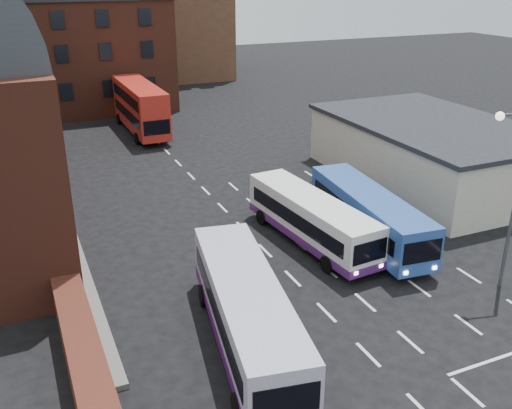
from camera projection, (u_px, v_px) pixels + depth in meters
name	position (u px, v px, depth m)	size (l,w,h in m)	color
ground	(357.00, 343.00, 22.77)	(180.00, 180.00, 0.00)	black
forecourt_wall	(85.00, 361.00, 20.31)	(1.20, 10.00, 1.80)	#602B1E
cream_building	(431.00, 151.00, 39.34)	(10.40, 16.40, 4.25)	beige
brick_terrace	(57.00, 58.00, 57.27)	(22.00, 10.00, 11.00)	brown
castle_keep	(132.00, 29.00, 78.44)	(22.00, 22.00, 12.00)	brown
bus_white_outbound	(247.00, 309.00, 21.94)	(4.18, 10.85, 2.89)	#B8B6CD
bus_white_inbound	(311.00, 217.00, 30.43)	(3.11, 9.86, 2.64)	white
bus_blue	(369.00, 213.00, 30.78)	(3.25, 10.26, 2.75)	#2B51A1
bus_red_double	(140.00, 107.00, 50.91)	(2.85, 11.02, 4.40)	red
street_lamp	(512.00, 186.00, 24.85)	(1.68, 0.60, 8.41)	#58595D
pedestrian_beige	(277.00, 398.00, 18.85)	(0.70, 0.54, 1.43)	#B6AC93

